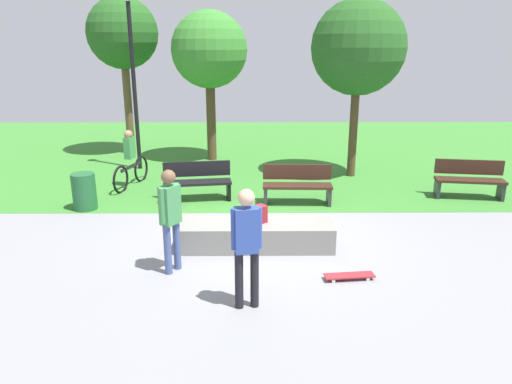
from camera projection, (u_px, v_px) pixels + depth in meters
ground_plane at (258, 233)px, 9.49m from camera, size 28.00×28.00×0.00m
grass_lawn at (256, 151)px, 16.74m from camera, size 26.60×12.82×0.01m
concrete_ledge at (256, 235)px, 8.77m from camera, size 2.81×0.78×0.47m
backpack_on_ledge at (258, 214)px, 8.69m from camera, size 0.34×0.32×0.32m
skater_performing_trick at (247, 240)px, 6.54m from camera, size 0.43×0.25×1.76m
skater_watching at (170, 213)px, 7.62m from camera, size 0.34×0.38×1.73m
skateboard_by_ledge at (349, 276)px, 7.61m from camera, size 0.82×0.28×0.08m
park_bench_near_path at (197, 180)px, 11.39m from camera, size 1.65×0.69×0.91m
park_bench_center_lawn at (469, 178)px, 11.56m from camera, size 1.65×0.70×0.91m
park_bench_by_oak at (297, 184)px, 11.12m from camera, size 1.61×0.51×0.91m
tree_broad_elm at (209, 51)px, 14.56m from camera, size 2.33×2.33×4.59m
tree_slender_maple at (358, 48)px, 12.60m from camera, size 2.51×2.51×4.76m
tree_young_birch at (123, 34)px, 15.27m from camera, size 2.26×2.26×5.06m
lamp_post at (133, 67)px, 13.54m from camera, size 0.28×0.28×4.97m
trash_bin at (84, 192)px, 10.76m from camera, size 0.53×0.53×0.83m
cyclist_on_bicycle at (130, 163)px, 12.44m from camera, size 0.52×1.78×1.52m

